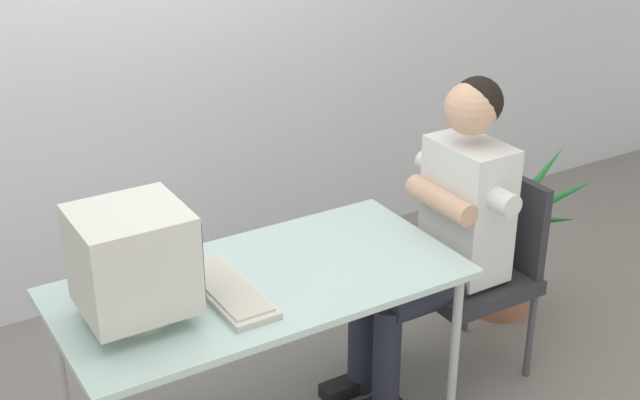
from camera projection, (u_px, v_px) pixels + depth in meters
The scene contains 6 objects.
desk at pixel (261, 293), 3.09m from camera, with size 1.44×0.72×0.72m.
crt_monitor at pixel (134, 260), 2.74m from camera, with size 0.36×0.33×0.39m.
keyboard at pixel (228, 290), 2.96m from camera, with size 0.17×0.47×0.03m.
office_chair at pixel (479, 263), 3.63m from camera, with size 0.47×0.47×0.87m.
person_seated at pixel (444, 227), 3.45m from camera, with size 0.73×0.55×1.31m.
potted_plant at pixel (503, 241), 4.09m from camera, with size 0.72×0.80×0.82m.
Camera 1 is at (-1.20, -2.39, 2.25)m, focal length 48.80 mm.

